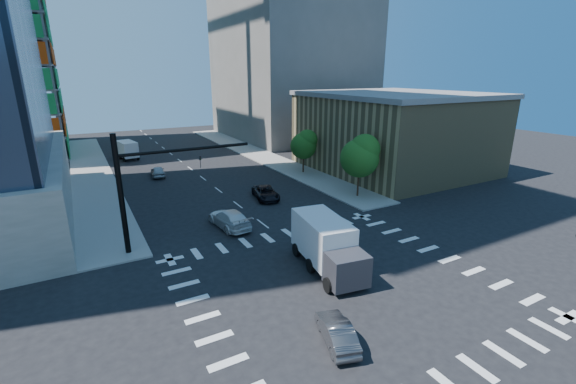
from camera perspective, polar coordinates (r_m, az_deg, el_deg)
ground at (r=25.90m, az=8.11°, el=-13.43°), size 160.00×160.00×0.00m
road_markings at (r=25.89m, az=8.11°, el=-13.42°), size 20.00×20.00×0.01m
sidewalk_ne at (r=64.57m, az=-4.47°, el=5.59°), size 5.00×60.00×0.15m
sidewalk_nw at (r=58.98m, az=-27.11°, el=2.58°), size 5.00×60.00×0.15m
commercial_building at (r=55.93m, az=15.39°, el=8.66°), size 20.50×22.50×10.60m
bg_building_ne at (r=83.20m, az=0.25°, el=17.92°), size 24.00×30.00×28.00m
signal_mast_nw at (r=30.23m, az=-20.90°, el=1.46°), size 10.20×0.40×9.00m
tree_south at (r=41.92m, az=10.79°, el=5.36°), size 4.16×4.16×6.82m
tree_north at (r=51.80m, az=2.49°, el=7.11°), size 3.54×3.52×5.78m
car_nb_far at (r=41.76m, az=-3.32°, el=-0.11°), size 3.08×5.13×1.33m
car_sb_near at (r=34.50m, az=-8.67°, el=-3.90°), size 2.70×5.64×1.59m
car_sb_mid at (r=53.38m, az=-18.73°, el=2.89°), size 2.03×4.17×1.37m
car_sb_cross at (r=20.85m, az=7.24°, el=-19.86°), size 2.36×3.96×1.23m
box_truck_near at (r=26.74m, az=6.09°, el=-8.55°), size 3.79×6.99×3.48m
box_truck_far at (r=66.54m, az=-22.89°, el=5.66°), size 3.20×5.72×2.84m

